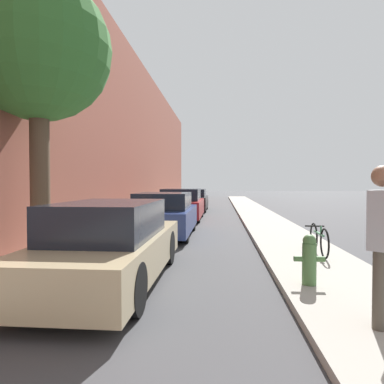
{
  "coord_description": "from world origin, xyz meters",
  "views": [
    {
      "loc": [
        0.93,
        1.12,
        1.74
      ],
      "look_at": [
        0.1,
        10.82,
        1.48
      ],
      "focal_mm": 31.09,
      "sensor_mm": 36.0,
      "label": 1
    }
  ],
  "objects_px": {
    "parked_car_champagne": "(112,245)",
    "parked_car_navy": "(164,215)",
    "bicycle": "(319,239)",
    "pedestrian": "(382,235)",
    "fire_hydrant": "(309,259)",
    "parked_car_red": "(182,205)",
    "street_tree_near": "(38,51)",
    "parked_car_black": "(192,200)"
  },
  "relations": [
    {
      "from": "parked_car_champagne",
      "to": "parked_car_navy",
      "type": "distance_m",
      "value": 5.21
    },
    {
      "from": "bicycle",
      "to": "parked_car_champagne",
      "type": "bearing_deg",
      "value": -150.22
    },
    {
      "from": "pedestrian",
      "to": "fire_hydrant",
      "type": "bearing_deg",
      "value": 48.53
    },
    {
      "from": "parked_car_red",
      "to": "street_tree_near",
      "type": "bearing_deg",
      "value": -104.65
    },
    {
      "from": "street_tree_near",
      "to": "fire_hydrant",
      "type": "xyz_separation_m",
      "value": [
        5.48,
        -1.77,
        -4.17
      ]
    },
    {
      "from": "parked_car_champagne",
      "to": "parked_car_red",
      "type": "bearing_deg",
      "value": 89.81
    },
    {
      "from": "parked_car_red",
      "to": "parked_car_navy",
      "type": "bearing_deg",
      "value": -90.04
    },
    {
      "from": "parked_car_navy",
      "to": "parked_car_red",
      "type": "relative_size",
      "value": 0.99
    },
    {
      "from": "street_tree_near",
      "to": "fire_hydrant",
      "type": "relative_size",
      "value": 7.78
    },
    {
      "from": "parked_car_navy",
      "to": "bicycle",
      "type": "height_order",
      "value": "parked_car_navy"
    },
    {
      "from": "parked_car_navy",
      "to": "parked_car_black",
      "type": "height_order",
      "value": "parked_car_navy"
    },
    {
      "from": "pedestrian",
      "to": "parked_car_black",
      "type": "bearing_deg",
      "value": 45.94
    },
    {
      "from": "parked_car_champagne",
      "to": "fire_hydrant",
      "type": "xyz_separation_m",
      "value": [
        3.29,
        -0.17,
        -0.14
      ]
    },
    {
      "from": "parked_car_navy",
      "to": "street_tree_near",
      "type": "distance_m",
      "value": 5.84
    },
    {
      "from": "parked_car_navy",
      "to": "bicycle",
      "type": "relative_size",
      "value": 2.55
    },
    {
      "from": "parked_car_navy",
      "to": "street_tree_near",
      "type": "height_order",
      "value": "street_tree_near"
    },
    {
      "from": "parked_car_black",
      "to": "bicycle",
      "type": "bearing_deg",
      "value": -72.9
    },
    {
      "from": "parked_car_navy",
      "to": "street_tree_near",
      "type": "bearing_deg",
      "value": -121.56
    },
    {
      "from": "parked_car_red",
      "to": "parked_car_champagne",
      "type": "bearing_deg",
      "value": -90.19
    },
    {
      "from": "parked_car_navy",
      "to": "pedestrian",
      "type": "distance_m",
      "value": 7.83
    },
    {
      "from": "parked_car_black",
      "to": "street_tree_near",
      "type": "xyz_separation_m",
      "value": [
        -2.32,
        -13.49,
        4.04
      ]
    },
    {
      "from": "fire_hydrant",
      "to": "bicycle",
      "type": "height_order",
      "value": "fire_hydrant"
    },
    {
      "from": "street_tree_near",
      "to": "parked_car_navy",
      "type": "bearing_deg",
      "value": 58.44
    },
    {
      "from": "fire_hydrant",
      "to": "bicycle",
      "type": "distance_m",
      "value": 2.48
    },
    {
      "from": "parked_car_champagne",
      "to": "parked_car_black",
      "type": "relative_size",
      "value": 1.1
    },
    {
      "from": "fire_hydrant",
      "to": "bicycle",
      "type": "xyz_separation_m",
      "value": [
        0.82,
        2.34,
        -0.07
      ]
    },
    {
      "from": "parked_car_red",
      "to": "parked_car_black",
      "type": "distance_m",
      "value": 4.99
    },
    {
      "from": "bicycle",
      "to": "parked_car_black",
      "type": "bearing_deg",
      "value": 109.11
    },
    {
      "from": "parked_car_red",
      "to": "fire_hydrant",
      "type": "bearing_deg",
      "value": -72.44
    },
    {
      "from": "parked_car_navy",
      "to": "parked_car_red",
      "type": "height_order",
      "value": "parked_car_red"
    },
    {
      "from": "parked_car_red",
      "to": "street_tree_near",
      "type": "xyz_separation_m",
      "value": [
        -2.22,
        -8.51,
        4.0
      ]
    },
    {
      "from": "fire_hydrant",
      "to": "bicycle",
      "type": "relative_size",
      "value": 0.5
    },
    {
      "from": "street_tree_near",
      "to": "bicycle",
      "type": "distance_m",
      "value": 7.61
    },
    {
      "from": "parked_car_navy",
      "to": "fire_hydrant",
      "type": "height_order",
      "value": "parked_car_navy"
    },
    {
      "from": "parked_car_champagne",
      "to": "fire_hydrant",
      "type": "bearing_deg",
      "value": -3.04
    },
    {
      "from": "parked_car_navy",
      "to": "parked_car_black",
      "type": "distance_m",
      "value": 9.88
    },
    {
      "from": "pedestrian",
      "to": "bicycle",
      "type": "distance_m",
      "value": 3.94
    },
    {
      "from": "street_tree_near",
      "to": "bicycle",
      "type": "xyz_separation_m",
      "value": [
        6.3,
        0.57,
        -4.24
      ]
    },
    {
      "from": "bicycle",
      "to": "pedestrian",
      "type": "bearing_deg",
      "value": -94.26
    },
    {
      "from": "parked_car_black",
      "to": "fire_hydrant",
      "type": "distance_m",
      "value": 15.59
    },
    {
      "from": "fire_hydrant",
      "to": "bicycle",
      "type": "bearing_deg",
      "value": 70.69
    },
    {
      "from": "parked_car_red",
      "to": "fire_hydrant",
      "type": "relative_size",
      "value": 5.19
    }
  ]
}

